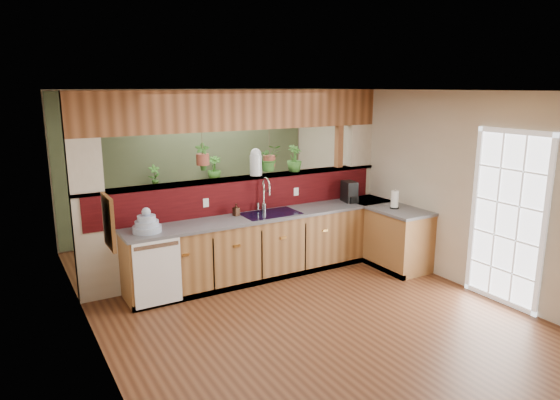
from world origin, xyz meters
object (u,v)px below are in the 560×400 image
paper_towel (395,200)px  glass_jar (256,162)px  shelving_console (189,210)px  dish_stack (147,224)px  soap_dispenser (236,210)px  faucet (265,193)px  coffee_maker (350,192)px

paper_towel → glass_jar: 2.10m
glass_jar → shelving_console: size_ratio=0.26×
glass_jar → dish_stack: bearing=-166.7°
dish_stack → paper_towel: 3.53m
dish_stack → shelving_console: (1.37, 2.31, -0.50)m
soap_dispenser → paper_towel: bearing=-19.7°
faucet → paper_towel: (1.72, -0.80, -0.14)m
faucet → soap_dispenser: faucet is taller
faucet → glass_jar: bearing=96.3°
soap_dispenser → glass_jar: (0.44, 0.24, 0.60)m
shelving_console → coffee_maker: bearing=-73.0°
soap_dispenser → coffee_maker: 1.89m
shelving_console → soap_dispenser: bearing=-113.8°
shelving_console → faucet: bearing=-101.4°
shelving_console → dish_stack: bearing=-142.3°
coffee_maker → paper_towel: bearing=-54.0°
dish_stack → coffee_maker: (3.17, 0.05, 0.05)m
dish_stack → soap_dispenser: 1.30m
glass_jar → coffee_maker: bearing=-13.8°
coffee_maker → shelving_console: bearing=139.9°
coffee_maker → soap_dispenser: bearing=-172.1°
dish_stack → glass_jar: (1.72, 0.41, 0.59)m
soap_dispenser → paper_towel: paper_towel is taller
soap_dispenser → coffee_maker: (1.88, -0.11, 0.06)m
coffee_maker → glass_jar: glass_jar is taller
coffee_maker → paper_towel: 0.74m
faucet → dish_stack: (-1.75, -0.18, -0.17)m
paper_towel → dish_stack: bearing=169.9°
paper_towel → shelving_console: paper_towel is taller
soap_dispenser → faucet: bearing=2.1°
soap_dispenser → glass_jar: 0.78m
paper_towel → glass_jar: bearing=149.7°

